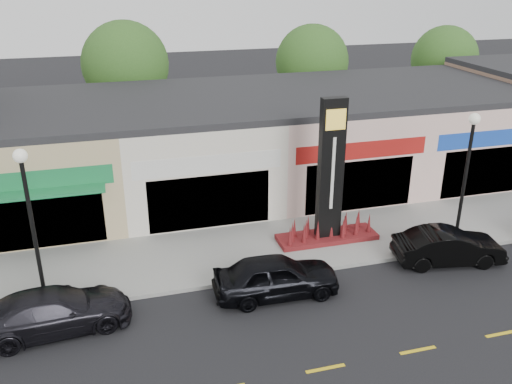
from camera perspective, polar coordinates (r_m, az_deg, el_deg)
ground at (r=18.75m, az=3.76°, el=-12.27°), size 120.00×120.00×0.00m
sidewalk at (r=22.23m, az=0.10°, el=-5.92°), size 52.00×4.30×0.15m
curb at (r=20.37m, az=1.82°, el=-8.84°), size 52.00×0.20×0.15m
shop_beige at (r=27.40m, az=-21.57°, el=3.39°), size 7.00×10.85×4.80m
shop_cream at (r=27.48m, az=-6.95°, el=4.91°), size 7.00×10.01×4.80m
shop_pink_w at (r=29.27m, az=6.77°, el=6.03°), size 7.00×10.01×4.80m
shop_pink_e at (r=32.50m, az=18.38°, el=6.71°), size 7.00×10.01×4.80m
tree_rear_west at (r=34.40m, az=-13.57°, el=12.91°), size 5.20×5.20×7.83m
tree_rear_mid at (r=36.90m, az=5.91°, el=13.51°), size 4.80×4.80×7.29m
tree_rear_east at (r=41.59m, az=19.21°, el=13.09°), size 4.60×4.60×6.94m
lamp_west_near at (r=18.63m, az=-22.67°, el=-2.07°), size 0.44×0.44×5.47m
lamp_east_near at (r=22.70m, az=21.31°, el=2.48°), size 0.44×0.44×5.47m
pylon_sign at (r=22.07m, az=7.74°, el=-0.03°), size 4.20×1.30×6.00m
car_dark_sedan at (r=18.58m, az=-20.49°, el=-11.66°), size 2.41×4.92×1.38m
car_black_sedan at (r=19.09m, az=2.14°, el=-8.84°), size 1.90×4.45×1.50m
car_black_conv at (r=22.33m, az=19.61°, el=-5.44°), size 2.15×4.39×1.38m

